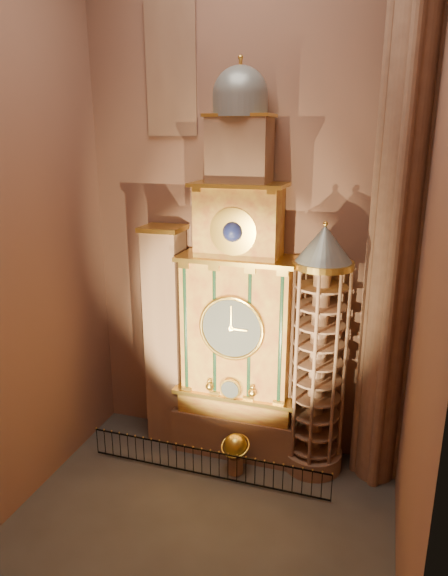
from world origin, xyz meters
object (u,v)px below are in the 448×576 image
(astronomical_clock, at_px, (238,312))
(stair_turret, at_px, (318,355))
(portrait_tower, at_px, (166,336))
(iron_railing, at_px, (206,463))
(celestial_globe, at_px, (235,450))

(astronomical_clock, relative_size, stair_turret, 1.55)
(portrait_tower, height_order, iron_railing, portrait_tower)
(portrait_tower, relative_size, stair_turret, 0.94)
(stair_turret, height_order, celestial_globe, stair_turret)
(astronomical_clock, xyz_separation_m, iron_railing, (-0.66, -2.42, -6.00))
(celestial_globe, height_order, iron_railing, celestial_globe)
(portrait_tower, relative_size, iron_railing, 0.98)
(celestial_globe, bearing_deg, astronomical_clock, 103.40)
(celestial_globe, bearing_deg, iron_railing, -147.11)
(astronomical_clock, bearing_deg, stair_turret, -4.30)
(astronomical_clock, bearing_deg, celestial_globe, -76.60)
(portrait_tower, bearing_deg, iron_railing, -41.71)
(portrait_tower, distance_m, celestial_globe, 5.84)
(stair_turret, distance_m, iron_railing, 6.56)
(stair_turret, bearing_deg, portrait_tower, 177.67)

